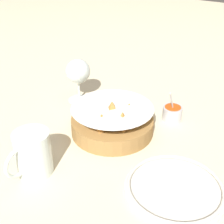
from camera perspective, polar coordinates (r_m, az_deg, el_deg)
The scene contains 6 objects.
ground_plane at distance 0.87m, azimuth 2.16°, elevation -4.37°, with size 4.00×4.00×0.00m, color beige.
food_basket at distance 0.87m, azimuth 0.04°, elevation -1.67°, with size 0.23×0.23×0.10m.
sauce_cup at distance 0.95m, azimuth 10.97°, elevation -0.10°, with size 0.07×0.06×0.10m.
wine_glass at distance 1.02m, azimuth -6.23°, elevation 7.19°, with size 0.08×0.08×0.14m.
beer_mug at distance 0.75m, azimuth -14.26°, elevation -7.54°, with size 0.13×0.08×0.11m.
side_plate at distance 0.72m, azimuth 11.44°, elevation -13.31°, with size 0.22×0.22×0.01m.
Camera 1 is at (0.62, 0.36, 0.50)m, focal length 50.00 mm.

